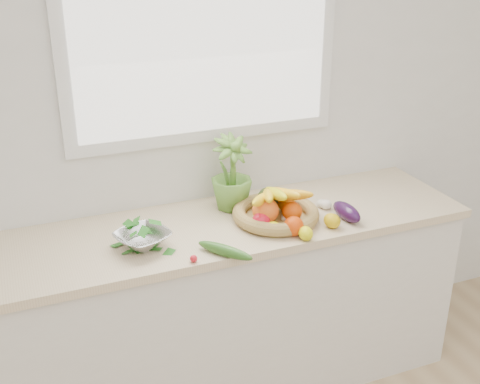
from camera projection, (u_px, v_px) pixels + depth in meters
name	position (u px, v px, depth m)	size (l,w,h in m)	color
back_wall	(204.00, 109.00, 2.80)	(4.50, 0.02, 2.70)	white
counter_cabinet	(229.00, 309.00, 2.91)	(2.20, 0.58, 0.86)	silver
countertop	(228.00, 226.00, 2.73)	(2.24, 0.62, 0.04)	beige
window_frame	(203.00, 21.00, 2.63)	(1.30, 0.03, 1.10)	white
window_pane	(205.00, 22.00, 2.61)	(1.18, 0.01, 0.98)	white
orange_loose	(294.00, 226.00, 2.59)	(0.09, 0.09, 0.09)	#D73D06
lemon_a	(332.00, 221.00, 2.66)	(0.07, 0.08, 0.07)	gold
lemon_b	(306.00, 233.00, 2.56)	(0.06, 0.08, 0.06)	yellow
lemon_c	(274.00, 229.00, 2.59)	(0.07, 0.08, 0.07)	#FFFC0D
apple	(261.00, 222.00, 2.64)	(0.08, 0.08, 0.08)	red
ginger	(303.00, 227.00, 2.65)	(0.10, 0.04, 0.03)	tan
garlic_a	(326.00, 204.00, 2.85)	(0.05, 0.05, 0.05)	white
garlic_b	(322.00, 204.00, 2.86)	(0.05, 0.05, 0.04)	white
garlic_c	(287.00, 218.00, 2.71)	(0.06, 0.06, 0.05)	silver
eggplant	(347.00, 212.00, 2.74)	(0.07, 0.19, 0.08)	#280E33
cucumber	(225.00, 251.00, 2.44)	(0.05, 0.26, 0.05)	#2A5318
radish	(194.00, 259.00, 2.39)	(0.03, 0.03, 0.03)	red
potted_herb	(231.00, 173.00, 2.80)	(0.20, 0.20, 0.35)	#5A8C33
fruit_basket	(275.00, 209.00, 2.72)	(0.42, 0.42, 0.19)	tan
colander_with_spinach	(142.00, 235.00, 2.49)	(0.29, 0.29, 0.12)	silver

